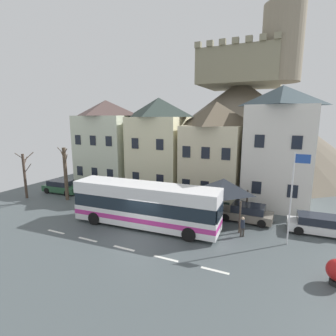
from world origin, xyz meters
name	(u,v)px	position (x,y,z in m)	size (l,w,h in m)	color
ground_plane	(137,239)	(0.00, 0.00, -0.03)	(40.00, 60.00, 0.07)	#475053
townhouse_00	(107,143)	(-11.14, 11.58, 5.17)	(6.62, 5.22, 10.34)	beige
townhouse_01	(159,146)	(-4.09, 11.67, 5.21)	(5.80, 5.39, 10.43)	beige
townhouse_02	(215,150)	(2.14, 12.45, 4.95)	(5.74, 6.96, 9.90)	beige
townhouse_03	(279,146)	(8.30, 12.40, 5.60)	(5.76, 6.87, 11.21)	silver
hilltop_castle	(240,121)	(1.19, 31.73, 7.71)	(38.82, 38.82, 23.85)	#645B4D
transit_bus	(145,205)	(-0.48, 2.07, 1.69)	(11.61, 3.07, 3.35)	white
bus_shelter	(224,186)	(4.70, 5.60, 2.96)	(3.60, 3.60, 3.56)	#473D33
parked_car_00	(120,193)	(-6.38, 7.13, 0.63)	(4.00, 2.28, 1.28)	navy
parked_car_01	(246,213)	(6.44, 6.52, 0.67)	(4.29, 2.10, 1.38)	slate
parked_car_02	(319,225)	(11.60, 6.33, 0.65)	(4.42, 2.18, 1.32)	silver
parked_car_03	(62,187)	(-13.63, 6.34, 0.68)	(4.37, 2.15, 1.39)	#2B5638
pedestrian_00	(212,217)	(4.24, 4.11, 0.83)	(0.35, 0.35, 1.52)	#2D2D38
pedestrian_01	(243,225)	(6.65, 3.37, 0.85)	(0.28, 0.28, 1.47)	#38332D
public_bench	(221,207)	(4.07, 7.76, 0.47)	(1.42, 0.48, 0.87)	#33473D
flagpole	(293,192)	(9.65, 3.45, 3.62)	(0.95, 0.10, 6.16)	silver
bare_tree_00	(66,173)	(-11.09, 4.59, 2.80)	(1.84, 1.68, 5.45)	brown
bare_tree_01	(25,175)	(-15.48, 3.33, 2.50)	(1.80, 1.71, 4.82)	#47382D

